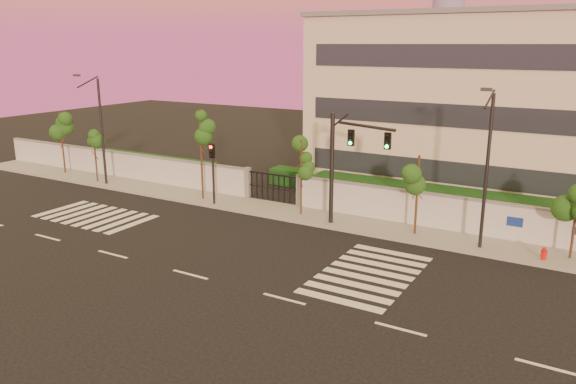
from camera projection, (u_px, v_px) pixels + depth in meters
The scene contains 16 objects.
ground at pixel (190, 275), 25.62m from camera, with size 120.00×120.00×0.00m, color black.
sidewalk at pixel (302, 215), 34.36m from camera, with size 60.00×3.00×0.15m, color gray.
perimeter_wall at pixel (315, 194), 35.30m from camera, with size 60.00×0.36×2.20m.
hedge_row at pixel (348, 190), 37.13m from camera, with size 41.00×4.25×1.80m.
institutional_building at pixel (501, 106), 37.97m from camera, with size 24.40×12.40×12.25m.
road_markings at pixel (213, 244), 29.53m from camera, with size 57.00×7.62×0.02m.
street_tree_a at pixel (61, 128), 44.31m from camera, with size 1.64×1.31×5.09m.
street_tree_b at pixel (95, 144), 41.72m from camera, with size 1.50×1.19×4.04m.
street_tree_c at pixel (201, 135), 36.59m from camera, with size 1.63×1.30×6.04m.
street_tree_d at pixel (302, 160), 33.42m from camera, with size 1.44×1.14×4.75m.
street_tree_e at pixel (419, 177), 29.93m from camera, with size 1.59×1.26×4.50m.
traffic_signal_main at pixel (345, 156), 31.20m from camera, with size 4.05×1.53×6.55m.
traffic_signal_secondary at pixel (213, 166), 35.83m from camera, with size 0.32×0.33×4.17m.
streetlight_west at pixel (100, 126), 40.45m from camera, with size 0.49×1.97×8.20m.
streetlight_east at pixel (487, 165), 27.41m from camera, with size 0.50×2.00×8.31m.
fire_hydrant at pixel (544, 255), 26.97m from camera, with size 0.31×0.29×0.77m.
Camera 1 is at (15.90, -18.26, 10.22)m, focal length 35.00 mm.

